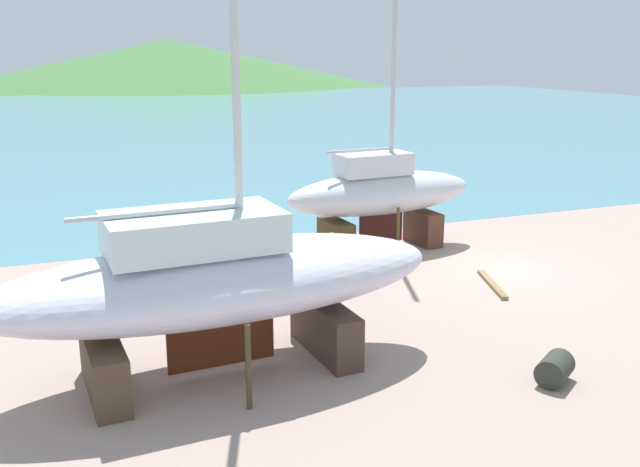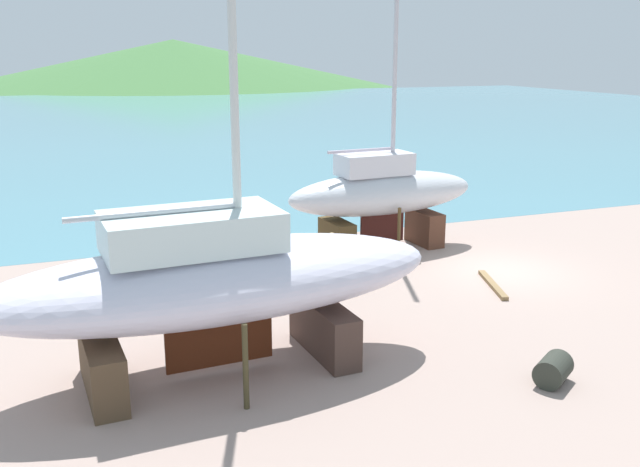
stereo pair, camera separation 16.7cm
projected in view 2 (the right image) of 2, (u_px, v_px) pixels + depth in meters
ground_plane at (609, 324)px, 18.76m from camera, size 45.35×45.35×0.00m
sea_water at (188, 119)px, 73.58m from camera, size 148.91×98.57×0.01m
headland_hill at (175, 83)px, 152.79m from camera, size 175.16×175.16×18.47m
sailboat_large_starboard at (382, 194)px, 25.20m from camera, size 7.44×2.65×11.97m
sailboat_mid_port at (215, 279)px, 15.41m from camera, size 10.46×3.98×16.68m
worker at (332, 259)px, 21.37m from camera, size 0.50×0.40×1.75m
barrel_ochre at (553, 370)px, 15.32m from camera, size 1.10×1.03×0.65m
timber_short_cross at (493, 285)px, 21.68m from camera, size 1.00×2.53×0.12m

